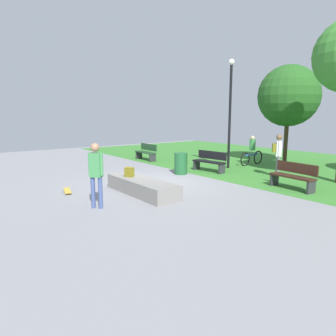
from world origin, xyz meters
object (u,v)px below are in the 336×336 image
Objects in this scene: concrete_ledge at (142,187)px; cyclist_on_bicycle at (252,153)px; skateboard_by_ledge at (67,191)px; pedestrian_with_backpack at (278,152)px; trash_bin at (181,164)px; park_bench_far_left at (294,175)px; park_bench_near_path at (147,152)px; lamp_post at (230,105)px; backpack_on_ledge at (129,172)px; park_bench_far_right at (210,161)px; skater_performing_trick at (96,170)px; tree_broad_elm at (289,96)px.

cyclist_on_bicycle is (-1.65, 7.69, 0.39)m from concrete_ledge.
skateboard_by_ledge is 0.47× the size of pedestrian_with_backpack.
trash_bin is at bearing -136.40° from pedestrian_with_backpack.
park_bench_far_left is 0.90× the size of cyclist_on_bicycle.
lamp_post reaches higher than park_bench_near_path.
park_bench_near_path is 0.32× the size of lamp_post.
pedestrian_with_backpack reaches higher than backpack_on_ledge.
cyclist_on_bicycle is (-2.66, 1.76, -0.43)m from pedestrian_with_backpack.
park_bench_far_right is 0.93× the size of pedestrian_with_backpack.
skater_performing_trick is 0.36× the size of lamp_post.
park_bench_far_right is 3.06m from cyclist_on_bicycle.
pedestrian_with_backpack reaches higher than skateboard_by_ledge.
pedestrian_with_backpack is at bearing 12.74° from park_bench_near_path.
backpack_on_ledge is at bearing 125.52° from skater_performing_trick.
park_bench_far_left is at bearing 16.77° from trash_bin.
skateboard_by_ledge is at bearing -87.18° from trash_bin.
backpack_on_ledge is 6.60m from lamp_post.
park_bench_near_path is at bearing -159.65° from lamp_post.
park_bench_far_left is at bearing -36.66° from cyclist_on_bicycle.
backpack_on_ledge is 0.18× the size of skater_performing_trick.
park_bench_far_left is at bearing 72.55° from skater_performing_trick.
backpack_on_ledge is at bearing -80.18° from lamp_post.
concrete_ledge is 0.76m from backpack_on_ledge.
tree_broad_elm is at bearing 125.38° from park_bench_far_left.
lamp_post is 3.33m from pedestrian_with_backpack.
park_bench_near_path is at bearing 145.76° from concrete_ledge.
pedestrian_with_backpack is (2.60, 1.29, 0.58)m from park_bench_far_right.
lamp_post is 5.49× the size of trash_bin.
park_bench_far_left is (2.00, 6.36, -0.59)m from skater_performing_trick.
tree_broad_elm is 2.77× the size of cyclist_on_bicycle.
park_bench_far_right is 0.32× the size of lamp_post.
skater_performing_trick is 1.10× the size of park_bench_far_right.
trash_bin reaches higher than concrete_ledge.
skateboard_by_ledge is at bearing -93.84° from tree_broad_elm.
pedestrian_with_backpack reaches higher than park_bench_near_path.
skater_performing_trick is 1.03× the size of pedestrian_with_backpack.
park_bench_far_right is at bearing 4.39° from park_bench_near_path.
park_bench_near_path is 4.54m from trash_bin.
trash_bin is at bearing -93.79° from lamp_post.
lamp_post is at bearing 74.33° from backpack_on_ledge.
lamp_post is (-0.06, 7.87, 2.94)m from skateboard_by_ledge.
tree_broad_elm reaches higher than skater_performing_trick.
tree_broad_elm is 5.46× the size of trash_bin.
skater_performing_trick is (1.25, -1.75, 0.43)m from backpack_on_ledge.
tree_broad_elm is at bearing 65.88° from backpack_on_ledge.
concrete_ledge is 4.91m from park_bench_far_right.
park_bench_far_right is at bearing 78.83° from trash_bin.
skateboard_by_ledge is at bearing -89.53° from lamp_post.
tree_broad_elm is (-1.47, 11.25, 2.41)m from skater_performing_trick.
park_bench_far_left is 0.32× the size of tree_broad_elm.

